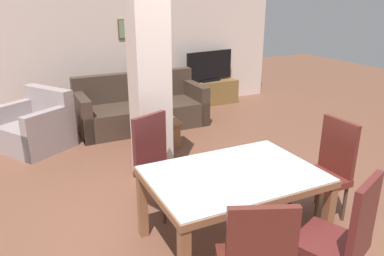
{
  "coord_description": "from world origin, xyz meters",
  "views": [
    {
      "loc": [
        -1.63,
        -2.5,
        2.2
      ],
      "look_at": [
        0.0,
        0.84,
        0.87
      ],
      "focal_mm": 35.0,
      "sensor_mm": 36.0,
      "label": 1
    }
  ],
  "objects_px": {
    "dining_chair_head_right": "(327,167)",
    "armchair": "(36,129)",
    "bottle": "(152,115)",
    "tv_stand": "(209,93)",
    "tv_screen": "(210,67)",
    "sofa": "(141,110)",
    "coffee_table": "(157,134)",
    "dining_chair_near_right": "(343,235)",
    "dining_table": "(233,187)",
    "dining_chair_far_left": "(158,161)"
  },
  "relations": [
    {
      "from": "dining_chair_head_right",
      "to": "armchair",
      "type": "bearing_deg",
      "value": 37.66
    },
    {
      "from": "bottle",
      "to": "tv_stand",
      "type": "xyz_separation_m",
      "value": [
        1.92,
        1.76,
        -0.27
      ]
    },
    {
      "from": "armchair",
      "to": "tv_screen",
      "type": "height_order",
      "value": "tv_screen"
    },
    {
      "from": "sofa",
      "to": "coffee_table",
      "type": "height_order",
      "value": "sofa"
    },
    {
      "from": "sofa",
      "to": "tv_stand",
      "type": "height_order",
      "value": "sofa"
    },
    {
      "from": "coffee_table",
      "to": "sofa",
      "type": "bearing_deg",
      "value": 84.53
    },
    {
      "from": "dining_chair_near_right",
      "to": "armchair",
      "type": "bearing_deg",
      "value": 91.0
    },
    {
      "from": "dining_chair_head_right",
      "to": "tv_stand",
      "type": "bearing_deg",
      "value": -12.57
    },
    {
      "from": "dining_chair_near_right",
      "to": "bottle",
      "type": "distance_m",
      "value": 3.44
    },
    {
      "from": "dining_chair_head_right",
      "to": "tv_screen",
      "type": "distance_m",
      "value": 4.39
    },
    {
      "from": "tv_screen",
      "to": "sofa",
      "type": "bearing_deg",
      "value": 13.73
    },
    {
      "from": "tv_stand",
      "to": "tv_screen",
      "type": "distance_m",
      "value": 0.55
    },
    {
      "from": "tv_stand",
      "to": "tv_screen",
      "type": "height_order",
      "value": "tv_screen"
    },
    {
      "from": "dining_table",
      "to": "tv_stand",
      "type": "distance_m",
      "value": 4.77
    },
    {
      "from": "dining_chair_near_right",
      "to": "tv_stand",
      "type": "height_order",
      "value": "dining_chair_near_right"
    },
    {
      "from": "dining_chair_head_right",
      "to": "tv_stand",
      "type": "distance_m",
      "value": 4.39
    },
    {
      "from": "armchair",
      "to": "dining_chair_far_left",
      "type": "bearing_deg",
      "value": 170.59
    },
    {
      "from": "armchair",
      "to": "tv_screen",
      "type": "relative_size",
      "value": 1.11
    },
    {
      "from": "armchair",
      "to": "coffee_table",
      "type": "height_order",
      "value": "armchair"
    },
    {
      "from": "sofa",
      "to": "tv_screen",
      "type": "height_order",
      "value": "tv_screen"
    },
    {
      "from": "dining_chair_far_left",
      "to": "bottle",
      "type": "height_order",
      "value": "dining_chair_far_left"
    },
    {
      "from": "sofa",
      "to": "tv_screen",
      "type": "distance_m",
      "value": 1.97
    },
    {
      "from": "dining_chair_far_left",
      "to": "tv_screen",
      "type": "distance_m",
      "value": 4.19
    },
    {
      "from": "dining_chair_near_right",
      "to": "dining_chair_far_left",
      "type": "relative_size",
      "value": 1.0
    },
    {
      "from": "bottle",
      "to": "tv_screen",
      "type": "relative_size",
      "value": 0.27
    },
    {
      "from": "coffee_table",
      "to": "dining_table",
      "type": "bearing_deg",
      "value": -95.14
    },
    {
      "from": "sofa",
      "to": "armchair",
      "type": "height_order",
      "value": "sofa"
    },
    {
      "from": "dining_chair_near_right",
      "to": "tv_stand",
      "type": "distance_m",
      "value": 5.48
    },
    {
      "from": "dining_chair_far_left",
      "to": "tv_screen",
      "type": "xyz_separation_m",
      "value": [
        2.45,
        3.38,
        0.25
      ]
    },
    {
      "from": "tv_screen",
      "to": "tv_stand",
      "type": "bearing_deg",
      "value": -9.11
    },
    {
      "from": "dining_chair_far_left",
      "to": "sofa",
      "type": "distance_m",
      "value": 2.74
    },
    {
      "from": "sofa",
      "to": "tv_screen",
      "type": "relative_size",
      "value": 1.97
    },
    {
      "from": "dining_chair_near_right",
      "to": "tv_screen",
      "type": "xyz_separation_m",
      "value": [
        1.71,
        5.19,
        0.25
      ]
    },
    {
      "from": "dining_chair_near_right",
      "to": "tv_screen",
      "type": "bearing_deg",
      "value": 49.78
    },
    {
      "from": "bottle",
      "to": "coffee_table",
      "type": "bearing_deg",
      "value": -8.85
    },
    {
      "from": "dining_chair_head_right",
      "to": "tv_screen",
      "type": "height_order",
      "value": "tv_screen"
    },
    {
      "from": "tv_stand",
      "to": "dining_chair_far_left",
      "type": "bearing_deg",
      "value": -125.93
    },
    {
      "from": "sofa",
      "to": "armchair",
      "type": "distance_m",
      "value": 1.76
    },
    {
      "from": "sofa",
      "to": "dining_chair_far_left",
      "type": "bearing_deg",
      "value": 75.27
    },
    {
      "from": "dining_chair_head_right",
      "to": "coffee_table",
      "type": "bearing_deg",
      "value": 19.79
    },
    {
      "from": "dining_table",
      "to": "dining_chair_head_right",
      "type": "xyz_separation_m",
      "value": [
        1.13,
        0.0,
        -0.03
      ]
    },
    {
      "from": "dining_table",
      "to": "tv_screen",
      "type": "height_order",
      "value": "tv_screen"
    },
    {
      "from": "dining_chair_far_left",
      "to": "coffee_table",
      "type": "relative_size",
      "value": 1.5
    },
    {
      "from": "dining_table",
      "to": "dining_chair_head_right",
      "type": "height_order",
      "value": "dining_chair_head_right"
    },
    {
      "from": "dining_chair_head_right",
      "to": "bottle",
      "type": "height_order",
      "value": "dining_chair_head_right"
    },
    {
      "from": "dining_chair_near_right",
      "to": "sofa",
      "type": "xyz_separation_m",
      "value": [
        -0.05,
        4.45,
        -0.25
      ]
    },
    {
      "from": "tv_stand",
      "to": "dining_table",
      "type": "bearing_deg",
      "value": -115.95
    },
    {
      "from": "dining_chair_near_right",
      "to": "dining_chair_far_left",
      "type": "height_order",
      "value": "same"
    },
    {
      "from": "coffee_table",
      "to": "bottle",
      "type": "xyz_separation_m",
      "value": [
        -0.06,
        0.01,
        0.31
      ]
    },
    {
      "from": "dining_table",
      "to": "coffee_table",
      "type": "relative_size",
      "value": 2.17
    }
  ]
}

